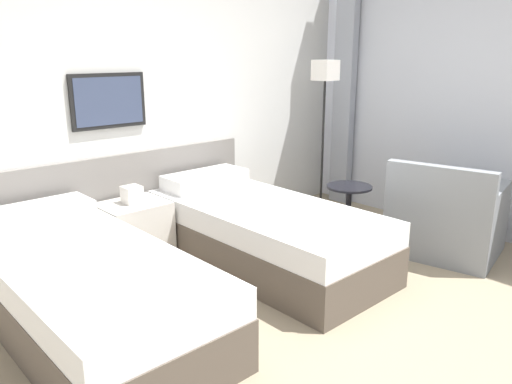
% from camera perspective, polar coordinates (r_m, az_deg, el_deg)
% --- Properties ---
extents(ground_plane, '(16.00, 16.00, 0.00)m').
position_cam_1_polar(ground_plane, '(3.40, 11.52, -14.34)').
color(ground_plane, gray).
extents(wall_headboard, '(10.00, 0.10, 2.70)m').
position_cam_1_polar(wall_headboard, '(4.55, -10.83, 10.61)').
color(wall_headboard, silver).
rests_on(wall_headboard, ground_plane).
extents(bed_near_door, '(0.95, 2.05, 0.63)m').
position_cam_1_polar(bed_near_door, '(3.32, -18.74, -10.60)').
color(bed_near_door, brown).
rests_on(bed_near_door, ground_plane).
extents(bed_near_window, '(0.95, 2.05, 0.63)m').
position_cam_1_polar(bed_near_window, '(4.08, 0.82, -4.69)').
color(bed_near_window, brown).
rests_on(bed_near_window, ground_plane).
extents(nightstand, '(0.52, 0.44, 0.64)m').
position_cam_1_polar(nightstand, '(4.24, -13.71, -4.38)').
color(nightstand, beige).
rests_on(nightstand, ground_plane).
extents(floor_lamp, '(0.24, 0.24, 1.61)m').
position_cam_1_polar(floor_lamp, '(5.12, 7.84, 11.17)').
color(floor_lamp, black).
rests_on(floor_lamp, ground_plane).
extents(side_table, '(0.40, 0.40, 0.54)m').
position_cam_1_polar(side_table, '(4.55, 10.52, -1.32)').
color(side_table, black).
rests_on(side_table, ground_plane).
extents(armchair, '(0.93, 0.99, 0.83)m').
position_cam_1_polar(armchair, '(4.59, 20.84, -3.13)').
color(armchair, gray).
rests_on(armchair, ground_plane).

